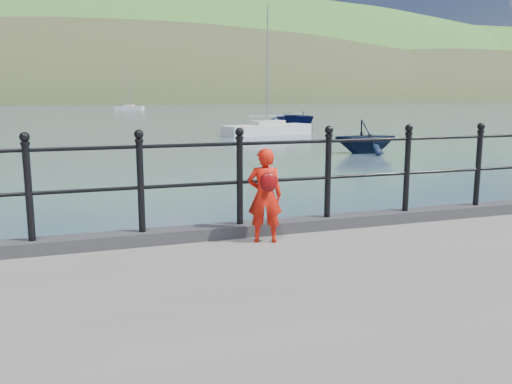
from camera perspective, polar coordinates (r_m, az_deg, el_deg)
name	(u,v)px	position (r m, az deg, el deg)	size (l,w,h in m)	color
ground	(192,313)	(7.10, -6.76, -12.51)	(600.00, 600.00, 0.00)	#2D4251
kerb	(193,234)	(6.62, -6.67, -4.38)	(60.00, 0.30, 0.15)	#28282B
railing	(192,172)	(6.47, -6.81, 2.06)	(18.11, 0.11, 1.20)	black
far_shore	(162,152)	(250.30, -9.86, 4.21)	(830.00, 200.00, 156.00)	#333A21
child	(265,195)	(6.38, 0.95, -0.31)	(0.48, 0.39, 1.12)	red
launch_blue	(297,117)	(53.79, 4.33, 7.86)	(4.06, 5.68, 1.18)	#121A52
launch_navy	(366,137)	(26.22, 11.47, 5.74)	(2.61, 3.02, 1.59)	black
sailboat_deep	(129,108)	(103.48, -13.21, 8.58)	(5.45, 3.80, 7.96)	white
sailboat_near	(267,130)	(37.90, 1.19, 6.55)	(6.75, 3.46, 8.91)	silver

